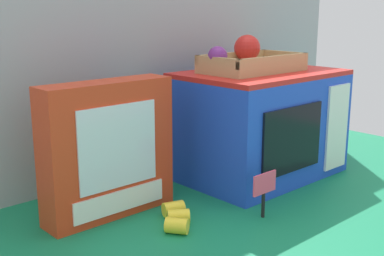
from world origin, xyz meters
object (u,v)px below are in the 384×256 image
object	(u,v)px
toy_microwave	(260,124)
food_groups_crate	(249,61)
cookie_set_box	(108,150)
loose_toy_banana	(176,217)
price_sign	(264,188)

from	to	relation	value
toy_microwave	food_groups_crate	distance (m)	0.17
cookie_set_box	loose_toy_banana	size ratio (longest dim) A/B	2.44
food_groups_crate	price_sign	xyz separation A→B (m)	(-0.19, -0.22, -0.24)
toy_microwave	price_sign	distance (m)	0.30
price_sign	food_groups_crate	bearing A→B (deg)	48.69
toy_microwave	cookie_set_box	xyz separation A→B (m)	(-0.45, 0.04, 0.01)
food_groups_crate	cookie_set_box	xyz separation A→B (m)	(-0.42, 0.02, -0.16)
cookie_set_box	price_sign	world-z (taller)	cookie_set_box
cookie_set_box	loose_toy_banana	xyz separation A→B (m)	(0.07, -0.14, -0.13)
toy_microwave	cookie_set_box	distance (m)	0.45
food_groups_crate	loose_toy_banana	distance (m)	0.47
cookie_set_box	loose_toy_banana	world-z (taller)	cookie_set_box
food_groups_crate	cookie_set_box	size ratio (longest dim) A/B	0.91
cookie_set_box	price_sign	size ratio (longest dim) A/B	2.95
food_groups_crate	price_sign	bearing A→B (deg)	-131.31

